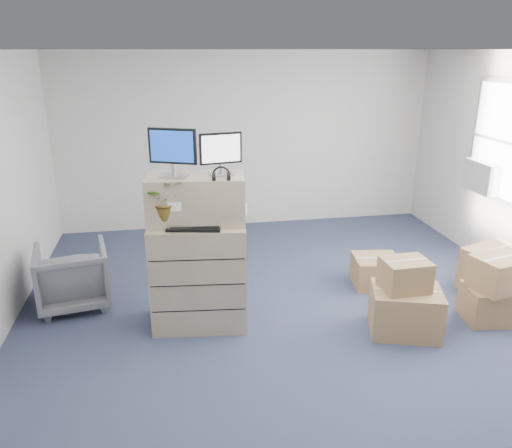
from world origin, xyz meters
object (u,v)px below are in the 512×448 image
(filing_cabinet_lower, at_px, (199,275))
(office_chair, at_px, (72,273))
(monitor_right, at_px, (221,152))
(water_bottle, at_px, (205,209))
(keyboard, at_px, (194,227))
(monitor_left, at_px, (173,150))
(potted_plant, at_px, (166,205))

(filing_cabinet_lower, bearing_deg, office_chair, 160.75)
(monitor_right, distance_m, office_chair, 2.30)
(filing_cabinet_lower, height_order, water_bottle, water_bottle)
(keyboard, distance_m, office_chair, 1.75)
(monitor_right, height_order, keyboard, monitor_right)
(keyboard, bearing_deg, monitor_right, 41.09)
(monitor_left, xyz_separation_m, potted_plant, (-0.09, -0.10, -0.52))
(monitor_right, height_order, office_chair, monitor_right)
(potted_plant, bearing_deg, office_chair, 146.98)
(potted_plant, bearing_deg, monitor_right, 8.77)
(keyboard, height_order, potted_plant, potted_plant)
(potted_plant, bearing_deg, water_bottle, 19.85)
(filing_cabinet_lower, distance_m, monitor_right, 1.32)
(keyboard, bearing_deg, filing_cabinet_lower, 88.42)
(water_bottle, height_order, potted_plant, potted_plant)
(filing_cabinet_lower, xyz_separation_m, potted_plant, (-0.29, -0.06, 0.80))
(filing_cabinet_lower, bearing_deg, monitor_left, 175.70)
(monitor_right, bearing_deg, office_chair, 148.55)
(water_bottle, xyz_separation_m, office_chair, (-1.49, 0.58, -0.87))
(potted_plant, xyz_separation_m, office_chair, (-1.11, 0.72, -0.97))
(monitor_left, distance_m, potted_plant, 0.54)
(filing_cabinet_lower, height_order, keyboard, keyboard)
(water_bottle, distance_m, office_chair, 1.82)
(office_chair, bearing_deg, keyboard, 139.50)
(monitor_left, relative_size, potted_plant, 1.06)
(water_bottle, xyz_separation_m, potted_plant, (-0.39, -0.14, 0.10))
(keyboard, bearing_deg, monitor_left, 144.06)
(keyboard, height_order, water_bottle, water_bottle)
(monitor_left, height_order, monitor_right, monitor_left)
(water_bottle, bearing_deg, office_chair, 158.77)
(water_bottle, relative_size, potted_plant, 0.58)
(monitor_left, height_order, potted_plant, monitor_left)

